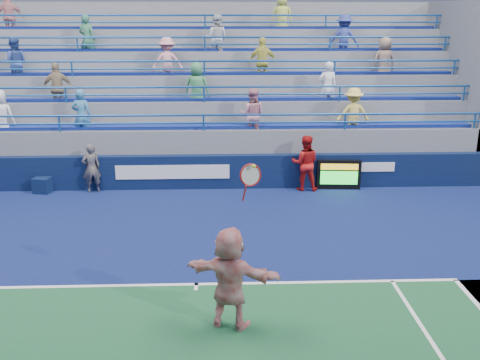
{
  "coord_description": "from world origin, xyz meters",
  "views": [
    {
      "loc": [
        0.54,
        -9.95,
        5.35
      ],
      "look_at": [
        1.0,
        2.5,
        1.5
      ],
      "focal_mm": 40.0,
      "sensor_mm": 36.0,
      "label": 1
    }
  ],
  "objects_px": {
    "tennis_player": "(230,278)",
    "line_judge": "(91,168)",
    "ball_girl": "(305,163)",
    "serve_speed_board": "(339,175)",
    "judge_chair": "(43,184)"
  },
  "relations": [
    {
      "from": "serve_speed_board",
      "to": "judge_chair",
      "type": "xyz_separation_m",
      "value": [
        -9.35,
        0.01,
        -0.2
      ]
    },
    {
      "from": "tennis_player",
      "to": "ball_girl",
      "type": "bearing_deg",
      "value": 72.01
    },
    {
      "from": "serve_speed_board",
      "to": "line_judge",
      "type": "relative_size",
      "value": 0.89
    },
    {
      "from": "line_judge",
      "to": "ball_girl",
      "type": "xyz_separation_m",
      "value": [
        6.7,
        -0.03,
        0.11
      ]
    },
    {
      "from": "serve_speed_board",
      "to": "ball_girl",
      "type": "distance_m",
      "value": 1.17
    },
    {
      "from": "judge_chair",
      "to": "ball_girl",
      "type": "distance_m",
      "value": 8.27
    },
    {
      "from": "judge_chair",
      "to": "tennis_player",
      "type": "height_order",
      "value": "tennis_player"
    },
    {
      "from": "tennis_player",
      "to": "line_judge",
      "type": "bearing_deg",
      "value": 118.35
    },
    {
      "from": "line_judge",
      "to": "ball_girl",
      "type": "distance_m",
      "value": 6.7
    },
    {
      "from": "ball_girl",
      "to": "serve_speed_board",
      "type": "bearing_deg",
      "value": -172.47
    },
    {
      "from": "line_judge",
      "to": "ball_girl",
      "type": "bearing_deg",
      "value": 156.86
    },
    {
      "from": "serve_speed_board",
      "to": "judge_chair",
      "type": "relative_size",
      "value": 1.57
    },
    {
      "from": "tennis_player",
      "to": "ball_girl",
      "type": "height_order",
      "value": "tennis_player"
    },
    {
      "from": "serve_speed_board",
      "to": "tennis_player",
      "type": "xyz_separation_m",
      "value": [
        -3.61,
        -7.76,
        0.47
      ]
    },
    {
      "from": "judge_chair",
      "to": "ball_girl",
      "type": "height_order",
      "value": "ball_girl"
    }
  ]
}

